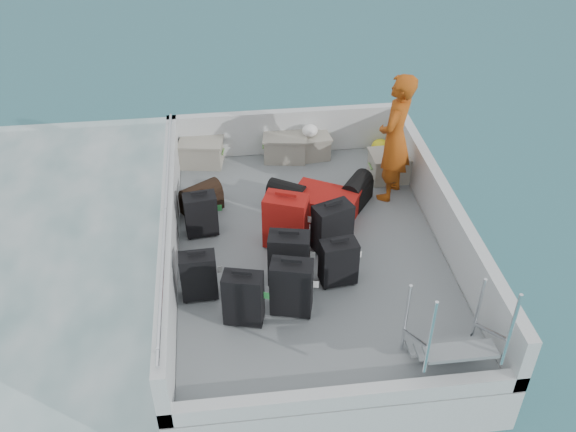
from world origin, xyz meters
name	(u,v)px	position (x,y,z in m)	size (l,w,h in m)	color
ground	(308,283)	(0.00, 0.00, 0.00)	(160.00, 160.00, 0.00)	#1C5262
ferry_hull	(309,266)	(0.00, 0.00, 0.30)	(3.60, 5.00, 0.60)	silver
deck	(309,248)	(0.00, 0.00, 0.61)	(3.30, 4.70, 0.02)	gray
deck_fittings	(342,238)	(0.35, -0.32, 0.99)	(3.60, 5.00, 0.90)	silver
suitcase_0	(243,299)	(-0.91, -1.19, 0.95)	(0.43, 0.24, 0.66)	black
suitcase_1	(199,277)	(-1.38, -0.74, 0.93)	(0.41, 0.23, 0.61)	black
suitcase_2	(201,215)	(-1.35, 0.46, 0.92)	(0.41, 0.25, 0.60)	black
suitcase_3	(291,288)	(-0.37, -1.10, 0.97)	(0.46, 0.27, 0.70)	black
suitcase_4	(289,259)	(-0.34, -0.61, 0.97)	(0.47, 0.28, 0.69)	black
suitcase_5	(286,222)	(-0.29, 0.09, 0.99)	(0.53, 0.32, 0.73)	#9B180B
suitcase_6	(338,263)	(0.24, -0.68, 0.91)	(0.42, 0.25, 0.59)	black
suitcase_7	(332,228)	(0.27, -0.06, 0.95)	(0.47, 0.27, 0.66)	black
suitcase_8	(325,204)	(0.31, 0.68, 0.79)	(0.56, 0.85, 0.34)	#9B180B
duffel_0	(202,200)	(-1.34, 0.98, 0.78)	(0.54, 0.30, 0.32)	black
duffel_1	(286,199)	(-0.19, 0.89, 0.78)	(0.49, 0.30, 0.32)	black
duffel_2	(356,193)	(0.79, 0.91, 0.78)	(0.50, 0.30, 0.32)	black
crate_0	(202,153)	(-1.32, 2.20, 0.81)	(0.61, 0.42, 0.37)	gray
crate_1	(285,148)	(-0.05, 2.20, 0.81)	(0.62, 0.43, 0.38)	gray
crate_2	(310,147)	(0.33, 2.20, 0.79)	(0.57, 0.39, 0.35)	gray
crate_3	(393,167)	(1.45, 1.46, 0.81)	(0.64, 0.44, 0.39)	gray
yellow_bag	(380,146)	(1.45, 2.20, 0.73)	(0.28, 0.26, 0.22)	yellow
white_bag	(310,132)	(0.33, 2.20, 1.06)	(0.24, 0.24, 0.18)	white
passenger	(395,138)	(1.30, 1.05, 1.53)	(0.67, 0.43, 1.83)	orange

